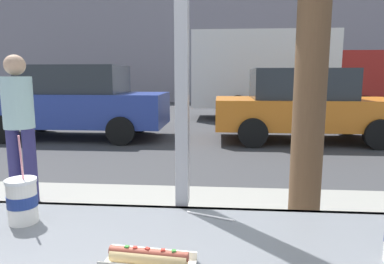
# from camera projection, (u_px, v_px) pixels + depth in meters

# --- Properties ---
(ground_plane) EXTENTS (60.00, 60.00, 0.00)m
(ground_plane) POSITION_uv_depth(u_px,v_px,m) (214.00, 133.00, 9.38)
(ground_plane) COLOR #38383A
(sidewalk_strip) EXTENTS (16.00, 2.80, 0.11)m
(sidewalk_strip) POSITION_uv_depth(u_px,v_px,m) (201.00, 242.00, 3.07)
(sidewalk_strip) COLOR gray
(sidewalk_strip) RESTS_ON ground
(building_facade_far) EXTENTS (28.00, 1.20, 6.21)m
(building_facade_far) POSITION_uv_depth(u_px,v_px,m) (218.00, 50.00, 20.74)
(building_facade_far) COLOR gray
(building_facade_far) RESTS_ON ground
(soda_cup_left) EXTENTS (0.11, 0.11, 0.32)m
(soda_cup_left) POSITION_uv_depth(u_px,v_px,m) (22.00, 200.00, 1.22)
(soda_cup_left) COLOR white
(soda_cup_left) RESTS_ON window_counter
(hotdog_tray_far) EXTENTS (0.26, 0.13, 0.05)m
(hotdog_tray_far) POSITION_uv_depth(u_px,v_px,m) (149.00, 259.00, 0.95)
(hotdog_tray_far) COLOR silver
(hotdog_tray_far) RESTS_ON window_counter
(loose_straw) EXTENTS (0.18, 0.08, 0.01)m
(loose_straw) POSITION_uv_depth(u_px,v_px,m) (210.00, 216.00, 1.29)
(loose_straw) COLOR white
(loose_straw) RESTS_ON window_counter
(parked_car_blue) EXTENTS (4.47, 1.94, 1.78)m
(parked_car_blue) POSITION_uv_depth(u_px,v_px,m) (76.00, 102.00, 8.55)
(parked_car_blue) COLOR #283D93
(parked_car_blue) RESTS_ON ground
(parked_car_orange) EXTENTS (4.21, 2.02, 1.69)m
(parked_car_orange) POSITION_uv_depth(u_px,v_px,m) (304.00, 105.00, 8.12)
(parked_car_orange) COLOR orange
(parked_car_orange) RESTS_ON ground
(box_truck) EXTENTS (6.60, 2.44, 3.04)m
(box_truck) POSITION_uv_depth(u_px,v_px,m) (281.00, 73.00, 12.33)
(box_truck) COLOR silver
(box_truck) RESTS_ON ground
(pedestrian) EXTENTS (0.32, 0.32, 1.63)m
(pedestrian) POSITION_uv_depth(u_px,v_px,m) (19.00, 120.00, 3.77)
(pedestrian) COLOR navy
(pedestrian) RESTS_ON sidewalk_strip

